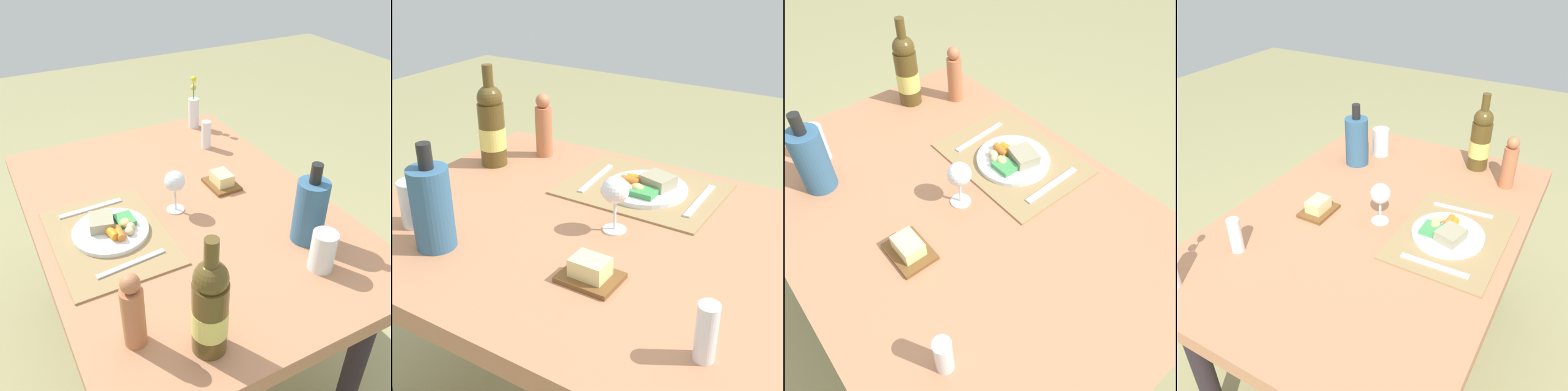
# 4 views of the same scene
# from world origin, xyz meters

# --- Properties ---
(dining_table) EXTENTS (1.33, 0.95, 0.71)m
(dining_table) POSITION_xyz_m (0.00, 0.00, 0.63)
(dining_table) COLOR #B27551
(dining_table) RESTS_ON ground_plane
(placemat) EXTENTS (0.45, 0.34, 0.01)m
(placemat) POSITION_xyz_m (0.04, -0.27, 0.71)
(placemat) COLOR #987C50
(placemat) RESTS_ON dining_table
(dinner_plate) EXTENTS (0.24, 0.24, 0.05)m
(dinner_plate) POSITION_xyz_m (0.03, -0.25, 0.73)
(dinner_plate) COLOR white
(dinner_plate) RESTS_ON placemat
(fork) EXTENTS (0.03, 0.21, 0.00)m
(fork) POSITION_xyz_m (-0.13, -0.27, 0.72)
(fork) COLOR silver
(fork) RESTS_ON placemat
(knife) EXTENTS (0.04, 0.21, 0.00)m
(knife) POSITION_xyz_m (0.19, -0.25, 0.72)
(knife) COLOR silver
(knife) RESTS_ON placemat
(butter_dish) EXTENTS (0.13, 0.10, 0.05)m
(butter_dish) POSITION_xyz_m (-0.06, 0.19, 0.73)
(butter_dish) COLOR brown
(butter_dish) RESTS_ON dining_table
(wine_bottle) EXTENTS (0.08, 0.08, 0.32)m
(wine_bottle) POSITION_xyz_m (0.54, -0.19, 0.84)
(wine_bottle) COLOR #513F19
(wine_bottle) RESTS_ON dining_table
(cooler_bottle) EXTENTS (0.10, 0.10, 0.26)m
(cooler_bottle) POSITION_xyz_m (0.32, 0.27, 0.82)
(cooler_bottle) COLOR #335E81
(cooler_bottle) RESTS_ON dining_table
(wine_glass) EXTENTS (0.07, 0.07, 0.15)m
(wine_glass) POSITION_xyz_m (0.00, -0.02, 0.82)
(wine_glass) COLOR white
(wine_glass) RESTS_ON dining_table
(water_tumbler) EXTENTS (0.07, 0.07, 0.12)m
(water_tumbler) POSITION_xyz_m (0.45, 0.22, 0.76)
(water_tumbler) COLOR silver
(water_tumbler) RESTS_ON dining_table
(pepper_mill) EXTENTS (0.05, 0.05, 0.21)m
(pepper_mill) POSITION_xyz_m (0.44, -0.34, 0.81)
(pepper_mill) COLOR #B76B45
(pepper_mill) RESTS_ON dining_table
(salt_shaker) EXTENTS (0.04, 0.04, 0.12)m
(salt_shaker) POSITION_xyz_m (-0.35, 0.29, 0.77)
(salt_shaker) COLOR white
(salt_shaker) RESTS_ON dining_table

